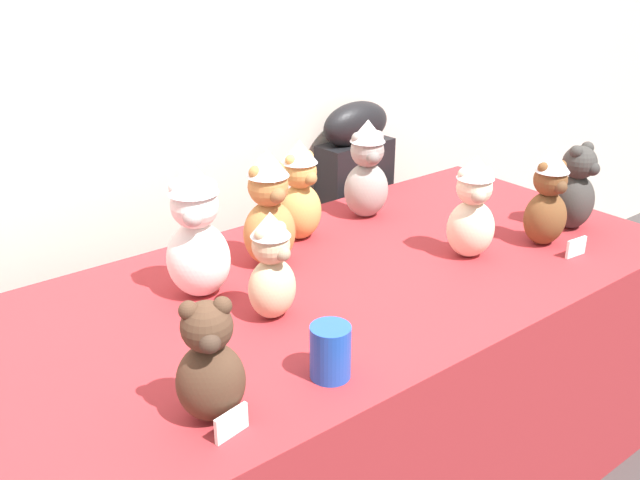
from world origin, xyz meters
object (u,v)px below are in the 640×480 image
(instrument_case, at_px, (354,235))
(teddy_bear_chestnut, at_px, (548,199))
(party_cup_blue, at_px, (330,352))
(teddy_bear_ash, at_px, (367,170))
(teddy_bear_cocoa, at_px, (210,365))
(teddy_bear_snow, at_px, (196,233))
(teddy_bear_honey, at_px, (300,192))
(teddy_bear_sand, at_px, (272,267))
(teddy_bear_caramel, at_px, (269,210))
(teddy_bear_charcoal, at_px, (576,189))
(teddy_bear_cream, at_px, (472,208))
(display_table, at_px, (320,405))

(instrument_case, xyz_separation_m, teddy_bear_chestnut, (0.04, -0.75, 0.35))
(party_cup_blue, bearing_deg, teddy_bear_ash, 43.97)
(teddy_bear_cocoa, bearing_deg, teddy_bear_snow, 86.53)
(teddy_bear_honey, relative_size, teddy_bear_sand, 1.13)
(teddy_bear_chestnut, height_order, teddy_bear_caramel, teddy_bear_caramel)
(teddy_bear_cocoa, distance_m, teddy_bear_ash, 1.02)
(teddy_bear_honey, height_order, party_cup_blue, teddy_bear_honey)
(teddy_bear_chestnut, xyz_separation_m, party_cup_blue, (-0.86, -0.13, -0.08))
(teddy_bear_charcoal, bearing_deg, teddy_bear_cream, 169.73)
(teddy_bear_honey, height_order, teddy_bear_snow, teddy_bear_snow)
(teddy_bear_ash, relative_size, teddy_bear_caramel, 0.97)
(teddy_bear_sand, distance_m, teddy_bear_cream, 0.60)
(display_table, relative_size, teddy_bear_cream, 7.12)
(instrument_case, height_order, teddy_bear_cream, teddy_bear_cream)
(teddy_bear_sand, bearing_deg, teddy_bear_cocoa, -150.18)
(teddy_bear_ash, distance_m, party_cup_blue, 0.85)
(party_cup_blue, bearing_deg, instrument_case, 47.16)
(teddy_bear_sand, distance_m, teddy_bear_snow, 0.21)
(display_table, distance_m, teddy_bear_chestnut, 0.83)
(teddy_bear_honey, distance_m, teddy_bear_caramel, 0.18)
(teddy_bear_sand, xyz_separation_m, teddy_bear_cream, (0.59, -0.06, 0.01))
(teddy_bear_cocoa, xyz_separation_m, teddy_bear_sand, (0.29, 0.23, 0.01))
(teddy_bear_honey, xyz_separation_m, teddy_bear_ash, (0.26, 0.01, 0.01))
(party_cup_blue, bearing_deg, teddy_bear_cocoa, 173.07)
(display_table, xyz_separation_m, instrument_case, (0.60, 0.57, 0.14))
(teddy_bear_honey, distance_m, teddy_bear_snow, 0.41)
(instrument_case, relative_size, teddy_bear_sand, 3.95)
(teddy_bear_charcoal, bearing_deg, teddy_bear_chestnut, -175.78)
(teddy_bear_honey, bearing_deg, teddy_bear_cream, -59.97)
(teddy_bear_cream, bearing_deg, teddy_bear_ash, 127.86)
(teddy_bear_cocoa, bearing_deg, instrument_case, 61.59)
(party_cup_blue, bearing_deg, teddy_bear_caramel, 68.57)
(teddy_bear_ash, height_order, teddy_bear_caramel, teddy_bear_caramel)
(display_table, bearing_deg, teddy_bear_cream, -14.89)
(display_table, distance_m, party_cup_blue, 0.57)
(teddy_bear_chestnut, bearing_deg, teddy_bear_cocoa, -161.38)
(teddy_bear_cream, bearing_deg, display_table, -160.98)
(teddy_bear_cocoa, distance_m, party_cup_blue, 0.25)
(teddy_bear_charcoal, xyz_separation_m, teddy_bear_chestnut, (-0.16, -0.02, 0.01))
(display_table, xyz_separation_m, party_cup_blue, (-0.22, -0.31, 0.42))
(display_table, relative_size, teddy_bear_chestnut, 7.36)
(teddy_bear_cream, xyz_separation_m, teddy_bear_caramel, (-0.44, 0.29, 0.01))
(teddy_bear_honey, relative_size, teddy_bear_ash, 0.95)
(teddy_bear_cocoa, height_order, teddy_bear_chestnut, teddy_bear_chestnut)
(teddy_bear_charcoal, height_order, party_cup_blue, teddy_bear_charcoal)
(teddy_bear_chestnut, distance_m, teddy_bear_caramel, 0.76)
(teddy_bear_charcoal, xyz_separation_m, teddy_bear_honey, (-0.67, 0.43, 0.02))
(teddy_bear_chestnut, distance_m, teddy_bear_sand, 0.83)
(teddy_bear_cream, bearing_deg, party_cup_blue, -128.39)
(instrument_case, xyz_separation_m, teddy_bear_cream, (-0.18, -0.68, 0.36))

